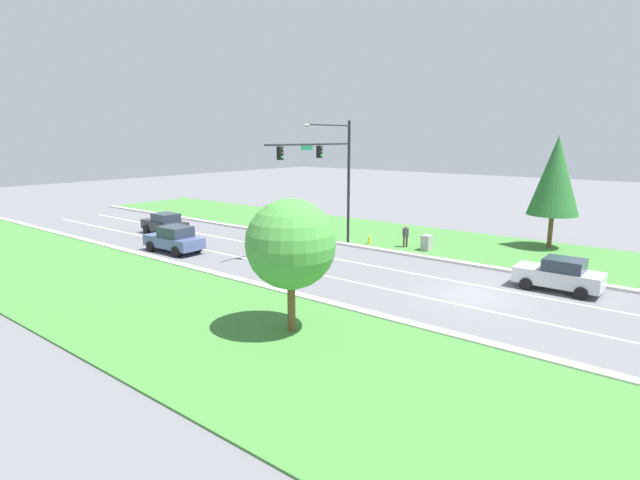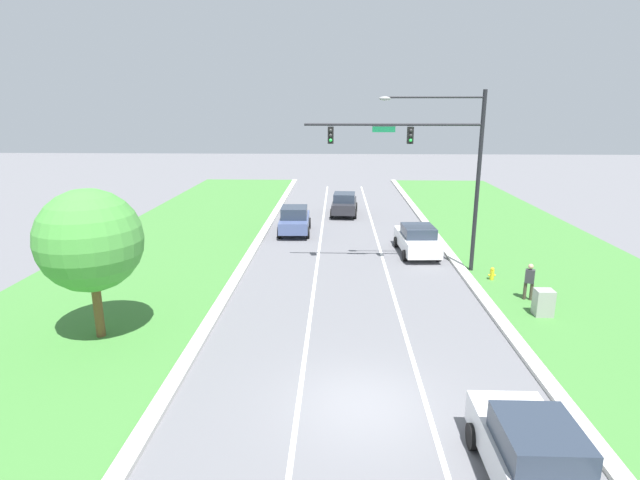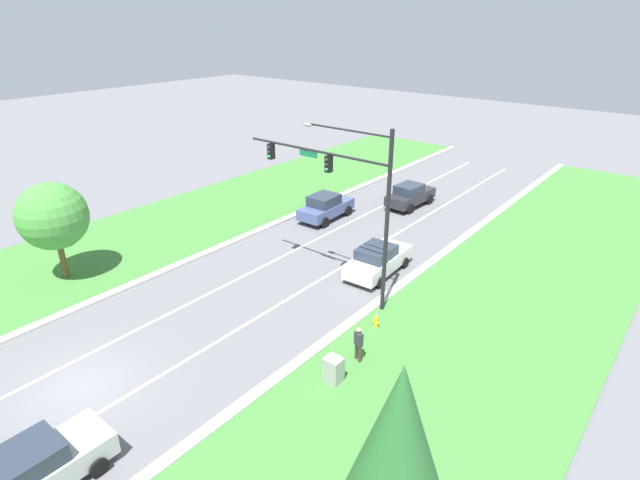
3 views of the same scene
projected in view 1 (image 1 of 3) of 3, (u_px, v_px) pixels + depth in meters
The scene contains 17 objects.
ground_plane at pixel (474, 295), 24.96m from camera, with size 160.00×160.00×0.00m, color slate.
curb_strip_right at pixel (511, 271), 29.27m from camera, with size 0.50×90.00×0.15m.
curb_strip_left at pixel (421, 327), 20.63m from camera, with size 0.50×90.00×0.15m.
grass_verge_right at pixel (537, 255), 33.29m from camera, with size 10.00×90.00×0.08m.
grass_verge_left at pixel (348, 374), 16.62m from camera, with size 10.00×90.00×0.08m.
lane_stripe_inner_left at pixel (459, 305), 23.59m from camera, with size 0.14×81.00×0.01m.
lane_stripe_inner_right at pixel (487, 287), 26.34m from camera, with size 0.14×81.00×0.01m.
traffic_signal_mast at pixel (329, 165), 34.06m from camera, with size 8.58×0.41×8.93m.
silver_sedan at pixel (559, 275), 25.58m from camera, with size 2.00×4.18×1.72m.
slate_blue_sedan at pixel (174, 239), 34.20m from camera, with size 2.15×4.54×1.82m.
charcoal_sedan at pixel (165, 224), 40.47m from camera, with size 2.16×4.51×1.76m.
white_sedan at pixel (296, 232), 37.04m from camera, with size 2.26×4.73×1.69m.
utility_cabinet at pixel (427, 243), 34.48m from camera, with size 0.70×0.60×1.15m.
pedestrian at pixel (406, 235), 35.45m from camera, with size 0.43×0.34×1.69m.
fire_hydrant at pixel (369, 241), 36.54m from camera, with size 0.34×0.20×0.70m.
conifer_near_right_tree at pixel (556, 176), 34.49m from camera, with size 3.43×3.43×7.92m.
oak_near_left_tree at pixel (291, 244), 19.55m from camera, with size 3.59×3.59×5.46m.
Camera 1 is at (-23.48, -8.88, 7.77)m, focal length 28.00 mm.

